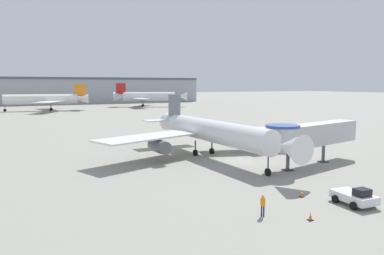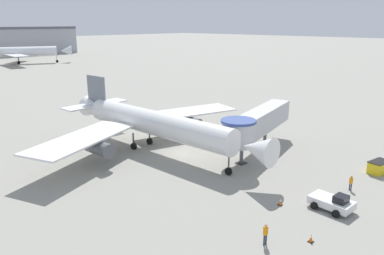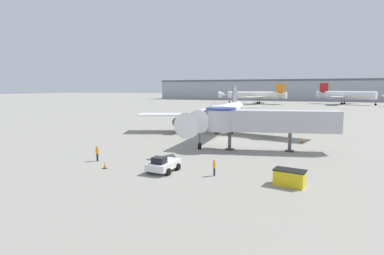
{
  "view_description": "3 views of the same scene",
  "coord_description": "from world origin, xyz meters",
  "px_view_note": "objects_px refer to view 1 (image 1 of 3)",
  "views": [
    {
      "loc": [
        -27.74,
        -42.83,
        10.57
      ],
      "look_at": [
        -6.41,
        0.08,
        5.0
      ],
      "focal_mm": 35.0,
      "sensor_mm": 36.0,
      "label": 1
    },
    {
      "loc": [
        -31.79,
        -32.89,
        16.51
      ],
      "look_at": [
        4.0,
        1.7,
        2.46
      ],
      "focal_mm": 35.0,
      "sensor_mm": 36.0,
      "label": 2
    },
    {
      "loc": [
        12.44,
        -46.88,
        8.32
      ],
      "look_at": [
        -4.35,
        -3.07,
        2.14
      ],
      "focal_mm": 28.0,
      "sensor_mm": 36.0,
      "label": 3
    }
  ],
  "objects_px": {
    "jet_bridge": "(308,135)",
    "traffic_cone_starboard_wing": "(294,150)",
    "pushback_tug_white": "(355,197)",
    "background_jet_red_tail": "(148,96)",
    "background_jet_orange_tail": "(44,99)",
    "traffic_cone_apron_front": "(310,216)",
    "traffic_cone_near_nose": "(302,194)",
    "ground_crew_marshaller": "(263,204)",
    "main_airplane": "(211,132)"
  },
  "relations": [
    {
      "from": "jet_bridge",
      "to": "traffic_cone_starboard_wing",
      "type": "xyz_separation_m",
      "value": [
        5.15,
        8.31,
        -3.65
      ]
    },
    {
      "from": "pushback_tug_white",
      "to": "background_jet_red_tail",
      "type": "height_order",
      "value": "background_jet_red_tail"
    },
    {
      "from": "background_jet_orange_tail",
      "to": "traffic_cone_apron_front",
      "type": "bearing_deg",
      "value": 11.59
    },
    {
      "from": "traffic_cone_starboard_wing",
      "to": "traffic_cone_near_nose",
      "type": "relative_size",
      "value": 1.23
    },
    {
      "from": "background_jet_orange_tail",
      "to": "background_jet_red_tail",
      "type": "distance_m",
      "value": 47.03
    },
    {
      "from": "jet_bridge",
      "to": "background_jet_red_tail",
      "type": "bearing_deg",
      "value": 66.33
    },
    {
      "from": "jet_bridge",
      "to": "pushback_tug_white",
      "type": "bearing_deg",
      "value": -131.52
    },
    {
      "from": "background_jet_orange_tail",
      "to": "background_jet_red_tail",
      "type": "xyz_separation_m",
      "value": [
        46.39,
        7.73,
        0.19
      ]
    },
    {
      "from": "traffic_cone_near_nose",
      "to": "jet_bridge",
      "type": "bearing_deg",
      "value": 44.74
    },
    {
      "from": "jet_bridge",
      "to": "traffic_cone_apron_front",
      "type": "bearing_deg",
      "value": -145.48
    },
    {
      "from": "traffic_cone_starboard_wing",
      "to": "ground_crew_marshaller",
      "type": "xyz_separation_m",
      "value": [
        -21.78,
        -20.94,
        0.64
      ]
    },
    {
      "from": "traffic_cone_apron_front",
      "to": "pushback_tug_white",
      "type": "bearing_deg",
      "value": 10.15
    },
    {
      "from": "main_airplane",
      "to": "traffic_cone_apron_front",
      "type": "bearing_deg",
      "value": -104.12
    },
    {
      "from": "traffic_cone_apron_front",
      "to": "background_jet_red_tail",
      "type": "bearing_deg",
      "value": 75.08
    },
    {
      "from": "jet_bridge",
      "to": "traffic_cone_apron_front",
      "type": "xyz_separation_m",
      "value": [
        -13.82,
        -14.99,
        -3.72
      ]
    },
    {
      "from": "jet_bridge",
      "to": "ground_crew_marshaller",
      "type": "height_order",
      "value": "jet_bridge"
    },
    {
      "from": "main_airplane",
      "to": "ground_crew_marshaller",
      "type": "xyz_separation_m",
      "value": [
        -8.28,
        -23.19,
        -2.71
      ]
    },
    {
      "from": "background_jet_orange_tail",
      "to": "jet_bridge",
      "type": "bearing_deg",
      "value": 18.28
    },
    {
      "from": "traffic_cone_near_nose",
      "to": "background_jet_red_tail",
      "type": "bearing_deg",
      "value": 75.98
    },
    {
      "from": "jet_bridge",
      "to": "traffic_cone_starboard_wing",
      "type": "height_order",
      "value": "jet_bridge"
    },
    {
      "from": "pushback_tug_white",
      "to": "traffic_cone_near_nose",
      "type": "distance_m",
      "value": 4.62
    },
    {
      "from": "jet_bridge",
      "to": "background_jet_orange_tail",
      "type": "xyz_separation_m",
      "value": [
        -21.24,
        123.5,
        0.6
      ]
    },
    {
      "from": "jet_bridge",
      "to": "traffic_cone_starboard_wing",
      "type": "distance_m",
      "value": 10.44
    },
    {
      "from": "pushback_tug_white",
      "to": "traffic_cone_apron_front",
      "type": "height_order",
      "value": "pushback_tug_white"
    },
    {
      "from": "jet_bridge",
      "to": "background_jet_orange_tail",
      "type": "bearing_deg",
      "value": 86.94
    },
    {
      "from": "traffic_cone_apron_front",
      "to": "background_jet_orange_tail",
      "type": "distance_m",
      "value": 138.76
    },
    {
      "from": "main_airplane",
      "to": "traffic_cone_apron_front",
      "type": "xyz_separation_m",
      "value": [
        -5.47,
        -25.55,
        -3.42
      ]
    },
    {
      "from": "background_jet_red_tail",
      "to": "pushback_tug_white",
      "type": "bearing_deg",
      "value": -168.14
    },
    {
      "from": "main_airplane",
      "to": "traffic_cone_near_nose",
      "type": "relative_size",
      "value": 50.8
    },
    {
      "from": "background_jet_red_tail",
      "to": "traffic_cone_near_nose",
      "type": "bearing_deg",
      "value": -169.44
    },
    {
      "from": "background_jet_red_tail",
      "to": "main_airplane",
      "type": "bearing_deg",
      "value": -170.93
    },
    {
      "from": "traffic_cone_apron_front",
      "to": "traffic_cone_starboard_wing",
      "type": "bearing_deg",
      "value": 50.85
    },
    {
      "from": "pushback_tug_white",
      "to": "traffic_cone_starboard_wing",
      "type": "bearing_deg",
      "value": 63.28
    },
    {
      "from": "main_airplane",
      "to": "ground_crew_marshaller",
      "type": "bearing_deg",
      "value": -111.69
    },
    {
      "from": "traffic_cone_starboard_wing",
      "to": "main_airplane",
      "type": "bearing_deg",
      "value": 170.53
    },
    {
      "from": "background_jet_red_tail",
      "to": "ground_crew_marshaller",
      "type": "bearing_deg",
      "value": -171.61
    },
    {
      "from": "traffic_cone_starboard_wing",
      "to": "background_jet_red_tail",
      "type": "relative_size",
      "value": 0.02
    },
    {
      "from": "traffic_cone_near_nose",
      "to": "ground_crew_marshaller",
      "type": "distance_m",
      "value": 7.03
    },
    {
      "from": "background_jet_red_tail",
      "to": "traffic_cone_starboard_wing",
      "type": "bearing_deg",
      "value": -164.66
    },
    {
      "from": "main_airplane",
      "to": "traffic_cone_near_nose",
      "type": "height_order",
      "value": "main_airplane"
    },
    {
      "from": "jet_bridge",
      "to": "main_airplane",
      "type": "bearing_deg",
      "value": 115.5
    },
    {
      "from": "traffic_cone_near_nose",
      "to": "background_jet_orange_tail",
      "type": "relative_size",
      "value": 0.02
    },
    {
      "from": "traffic_cone_starboard_wing",
      "to": "traffic_cone_apron_front",
      "type": "xyz_separation_m",
      "value": [
        -18.97,
        -23.3,
        -0.07
      ]
    },
    {
      "from": "pushback_tug_white",
      "to": "traffic_cone_apron_front",
      "type": "bearing_deg",
      "value": -166.68
    },
    {
      "from": "traffic_cone_near_nose",
      "to": "traffic_cone_apron_front",
      "type": "bearing_deg",
      "value": -126.66
    },
    {
      "from": "traffic_cone_starboard_wing",
      "to": "background_jet_red_tail",
      "type": "bearing_deg",
      "value": 80.76
    },
    {
      "from": "traffic_cone_near_nose",
      "to": "pushback_tug_white",
      "type": "bearing_deg",
      "value": -56.58
    },
    {
      "from": "traffic_cone_near_nose",
      "to": "background_jet_red_tail",
      "type": "height_order",
      "value": "background_jet_red_tail"
    },
    {
      "from": "traffic_cone_starboard_wing",
      "to": "jet_bridge",
      "type": "bearing_deg",
      "value": -121.8
    },
    {
      "from": "main_airplane",
      "to": "ground_crew_marshaller",
      "type": "distance_m",
      "value": 24.77
    }
  ]
}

